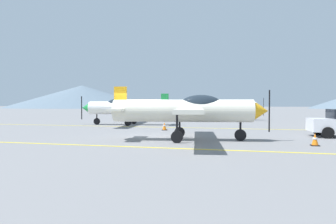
{
  "coord_description": "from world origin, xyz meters",
  "views": [
    {
      "loc": [
        5.28,
        -15.68,
        1.92
      ],
      "look_at": [
        -0.86,
        10.0,
        1.2
      ],
      "focal_mm": 31.75,
      "sensor_mm": 36.0,
      "label": 1
    }
  ],
  "objects": [
    {
      "name": "airplane_mid",
      "position": [
        -4.87,
        9.87,
        1.61
      ],
      "size": [
        8.32,
        9.55,
        2.85
      ],
      "color": "white",
      "rests_on": "ground_plane"
    },
    {
      "name": "airplane_near",
      "position": [
        2.7,
        -0.23,
        1.61
      ],
      "size": [
        8.33,
        9.55,
        2.85
      ],
      "color": "silver",
      "rests_on": "ground_plane"
    },
    {
      "name": "airplane_far",
      "position": [
        3.94,
        20.8,
        1.61
      ],
      "size": [
        8.27,
        9.52,
        2.85
      ],
      "color": "silver",
      "rests_on": "ground_plane"
    },
    {
      "name": "ground_plane",
      "position": [
        0.0,
        0.0,
        0.0
      ],
      "size": [
        400.0,
        400.0,
        0.0
      ],
      "primitive_type": "plane",
      "color": "slate"
    },
    {
      "name": "traffic_cone_front",
      "position": [
        8.68,
        -0.95,
        0.29
      ],
      "size": [
        0.36,
        0.36,
        0.59
      ],
      "color": "black",
      "rests_on": "ground_plane"
    },
    {
      "name": "apron_line_far",
      "position": [
        0.0,
        7.85,
        0.01
      ],
      "size": [
        80.0,
        0.16,
        0.01
      ],
      "primitive_type": "cube",
      "color": "yellow",
      "rests_on": "ground_plane"
    },
    {
      "name": "hill_left",
      "position": [
        -73.14,
        122.41,
        5.7
      ],
      "size": [
        74.17,
        74.17,
        11.41
      ],
      "primitive_type": "cone",
      "color": "slate",
      "rests_on": "ground_plane"
    },
    {
      "name": "apron_line_near",
      "position": [
        0.0,
        -3.23,
        0.01
      ],
      "size": [
        80.0,
        0.16,
        0.01
      ],
      "primitive_type": "cube",
      "color": "yellow",
      "rests_on": "ground_plane"
    },
    {
      "name": "traffic_cone_side",
      "position": [
        0.0,
        5.27,
        0.29
      ],
      "size": [
        0.36,
        0.36,
        0.59
      ],
      "color": "black",
      "rests_on": "ground_plane"
    }
  ]
}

